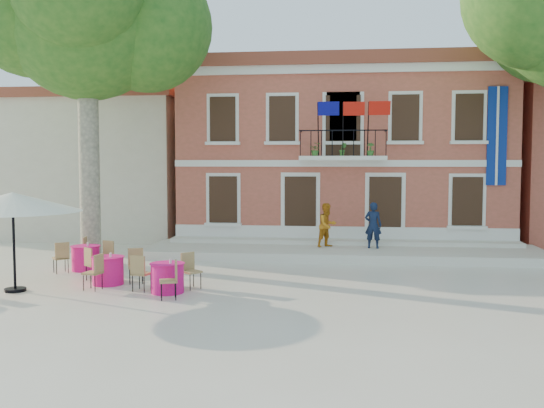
{
  "coord_description": "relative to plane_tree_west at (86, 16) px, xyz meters",
  "views": [
    {
      "loc": [
        1.99,
        -17.1,
        3.36
      ],
      "look_at": [
        -0.4,
        3.5,
        1.91
      ],
      "focal_mm": 40.0,
      "sensor_mm": 36.0,
      "label": 1
    }
  ],
  "objects": [
    {
      "name": "plane_tree_west",
      "position": [
        0.0,
        0.0,
        0.0
      ],
      "size": [
        5.56,
        5.56,
        10.93
      ],
      "color": "#A59E84",
      "rests_on": "ground"
    },
    {
      "name": "cafe_table_3",
      "position": [
        0.41,
        -1.37,
        -7.64
      ],
      "size": [
        1.84,
        1.76,
        0.95
      ],
      "color": "#EB1677",
      "rests_on": "ground"
    },
    {
      "name": "patio_umbrella",
      "position": [
        -0.14,
        -4.48,
        -5.75
      ],
      "size": [
        3.47,
        3.47,
        2.58
      ],
      "color": "black",
      "rests_on": "ground"
    },
    {
      "name": "pedestrian_navy",
      "position": [
        9.39,
        2.45,
        -6.95
      ],
      "size": [
        0.65,
        0.49,
        1.64
      ],
      "primitive_type": "imported",
      "rotation": [
        0.0,
        0.0,
        2.97
      ],
      "color": "#101B36",
      "rests_on": "terrace"
    },
    {
      "name": "ground",
      "position": [
        6.3,
        -2.04,
        -8.07
      ],
      "size": [
        90.0,
        90.0,
        0.0
      ],
      "primitive_type": "plane",
      "color": "beige",
      "rests_on": "ground"
    },
    {
      "name": "main_building",
      "position": [
        8.3,
        7.95,
        -4.29
      ],
      "size": [
        13.5,
        9.59,
        7.5
      ],
      "color": "#C75A47",
      "rests_on": "ground"
    },
    {
      "name": "neighbor_west",
      "position": [
        -3.2,
        8.96,
        -4.85
      ],
      "size": [
        9.4,
        9.4,
        6.4
      ],
      "color": "beige",
      "rests_on": "ground"
    },
    {
      "name": "cafe_table_0",
      "position": [
        1.92,
        -3.35,
        -7.64
      ],
      "size": [
        1.85,
        1.75,
        0.95
      ],
      "color": "#EB1677",
      "rests_on": "ground"
    },
    {
      "name": "terrace",
      "position": [
        8.3,
        2.36,
        -7.92
      ],
      "size": [
        14.0,
        3.4,
        0.3
      ],
      "primitive_type": "cube",
      "color": "silver",
      "rests_on": "ground"
    },
    {
      "name": "cafe_table_1",
      "position": [
        3.84,
        -4.19,
        -7.64
      ],
      "size": [
        1.78,
        1.83,
        0.95
      ],
      "color": "#EB1677",
      "rests_on": "ground"
    },
    {
      "name": "pedestrian_orange",
      "position": [
        7.76,
        2.56,
        -6.98
      ],
      "size": [
        0.97,
        0.95,
        1.58
      ],
      "primitive_type": "imported",
      "rotation": [
        0.0,
        0.0,
        0.7
      ],
      "color": "orange",
      "rests_on": "terrace"
    }
  ]
}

